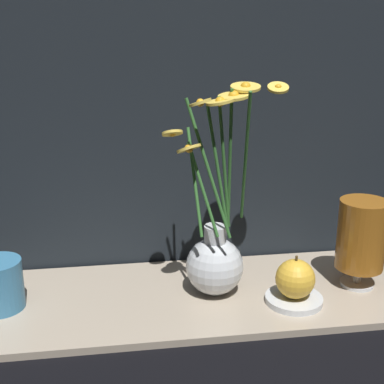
{
  "coord_description": "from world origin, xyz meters",
  "views": [
    {
      "loc": [
        -0.1,
        -0.8,
        0.45
      ],
      "look_at": [
        0.02,
        0.0,
        0.19
      ],
      "focal_mm": 50.0,
      "sensor_mm": 36.0,
      "label": 1
    }
  ],
  "objects": [
    {
      "name": "vase_with_flowers",
      "position": [
        0.06,
        -0.0,
        0.08
      ],
      "size": [
        0.2,
        0.13,
        0.35
      ],
      "color": "silver",
      "rests_on": "shelf"
    },
    {
      "name": "tea_glass",
      "position": [
        0.3,
        -0.01,
        0.1
      ],
      "size": [
        0.08,
        0.08,
        0.15
      ],
      "color": "silver",
      "rests_on": "shelf"
    },
    {
      "name": "shelf",
      "position": [
        0.0,
        0.0,
        0.01
      ],
      "size": [
        0.8,
        0.27,
        0.01
      ],
      "color": "tan",
      "rests_on": "ground_plane"
    },
    {
      "name": "saucer_plate",
      "position": [
        0.18,
        -0.05,
        0.02
      ],
      "size": [
        0.09,
        0.09,
        0.01
      ],
      "color": "silver",
      "rests_on": "shelf"
    },
    {
      "name": "orange_fruit",
      "position": [
        0.18,
        -0.05,
        0.05
      ],
      "size": [
        0.06,
        0.06,
        0.07
      ],
      "color": "gold",
      "rests_on": "saucer_plate"
    },
    {
      "name": "ground_plane",
      "position": [
        0.0,
        0.0,
        0.0
      ],
      "size": [
        6.0,
        6.0,
        0.0
      ],
      "primitive_type": "plane",
      "color": "black"
    }
  ]
}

